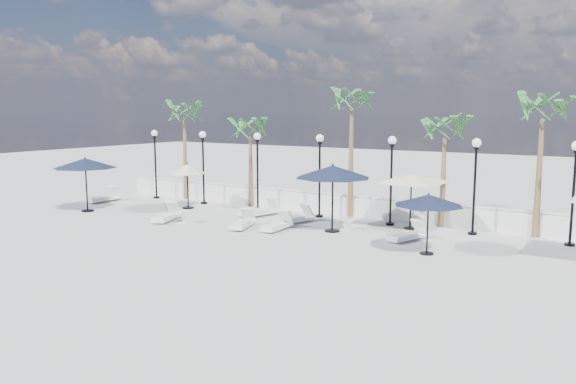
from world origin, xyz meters
The scene contains 29 objects.
ground centered at (0.00, 0.00, 0.00)m, with size 100.00×100.00×0.00m, color #B0AFAA.
balustrade centered at (0.00, 7.50, 0.47)m, with size 26.00×0.30×1.01m.
lamppost_0 centered at (-10.50, 6.50, 2.49)m, with size 0.36×0.36×3.84m.
lamppost_1 centered at (-7.00, 6.50, 2.49)m, with size 0.36×0.36×3.84m.
lamppost_2 centered at (-3.50, 6.50, 2.49)m, with size 0.36×0.36×3.84m.
lamppost_3 centered at (0.00, 6.50, 2.49)m, with size 0.36×0.36×3.84m.
lamppost_4 centered at (3.50, 6.50, 2.49)m, with size 0.36×0.36×3.84m.
lamppost_5 centered at (7.00, 6.50, 2.49)m, with size 0.36×0.36×3.84m.
lamppost_6 centered at (10.50, 6.50, 2.49)m, with size 0.36×0.36×3.84m.
palm_0 centered at (-9.00, 7.30, 4.53)m, with size 2.60×2.60×5.50m.
palm_1 centered at (-4.50, 7.30, 3.75)m, with size 2.60×2.60×4.70m.
palm_2 centered at (1.20, 7.30, 5.12)m, with size 2.60×2.60×6.10m.
palm_3 centered at (5.50, 7.30, 3.95)m, with size 2.60×2.60×4.90m.
palm_4 centered at (9.20, 7.30, 4.73)m, with size 2.60×2.60×5.70m.
lounger_0 centered at (-12.00, 4.05, 0.25)m, with size 0.71×1.98×0.73m.
lounger_1 centered at (-2.47, 5.17, 0.26)m, with size 1.15×2.14×0.77m.
lounger_2 centered at (-0.21, 4.66, 0.23)m, with size 1.16×1.94×0.69m.
lounger_3 centered at (-5.30, 1.96, 0.24)m, with size 1.19×2.00×0.71m.
lounger_4 centered at (-0.04, 3.01, 0.22)m, with size 0.65×1.81×0.67m.
lounger_5 centered at (-1.51, 2.57, 0.23)m, with size 1.07×1.89×0.67m.
lounger_6 centered at (5.16, 4.07, 0.22)m, with size 1.15×1.86×0.66m.
side_table_0 centered at (-7.20, 4.22, 0.30)m, with size 0.51×0.51×0.49m.
side_table_1 centered at (-4.39, 2.11, 0.33)m, with size 0.57×0.57×0.55m.
side_table_2 centered at (2.30, 4.60, 0.30)m, with size 0.51×0.51×0.50m.
parasol_navy_left centered at (-10.31, 1.68, 2.37)m, with size 3.04×3.04×2.69m.
parasol_navy_mid centered at (2.00, 4.00, 2.45)m, with size 3.11×3.11×2.79m.
parasol_navy_right centered at (6.46, 2.51, 1.88)m, with size 2.38×2.38×2.14m.
parasol_cream_sq_a centered at (4.51, 6.20, 2.29)m, with size 5.04×5.04×2.48m.
parasol_cream_small centered at (-6.75, 4.99, 1.97)m, with size 1.88×1.88×2.31m.
Camera 1 is at (12.46, -15.99, 4.92)m, focal length 35.00 mm.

